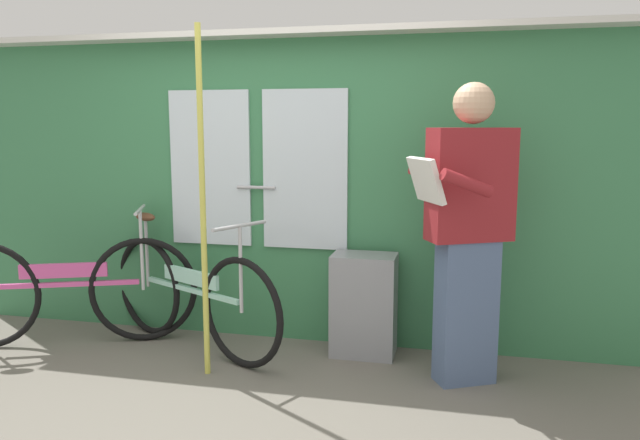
# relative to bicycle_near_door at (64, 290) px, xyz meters

# --- Properties ---
(ground_plane) EXTENTS (5.98, 4.30, 0.04)m
(ground_plane) POSITION_rel_bicycle_near_door_xyz_m (1.47, -0.83, -0.42)
(ground_plane) COLOR #666056
(train_door_wall) EXTENTS (4.98, 0.28, 2.16)m
(train_door_wall) POSITION_rel_bicycle_near_door_xyz_m (1.46, 0.51, 0.73)
(train_door_wall) COLOR #387A4C
(train_door_wall) RESTS_ON ground_plane
(bicycle_near_door) EXTENTS (1.70, 0.77, 0.96)m
(bicycle_near_door) POSITION_rel_bicycle_near_door_xyz_m (0.00, 0.00, 0.00)
(bicycle_near_door) COLOR black
(bicycle_near_door) RESTS_ON ground_plane
(bicycle_leaning_behind) EXTENTS (1.56, 0.83, 0.93)m
(bicycle_leaning_behind) POSITION_rel_bicycle_near_door_xyz_m (0.89, 0.13, -0.02)
(bicycle_leaning_behind) COLOR black
(bicycle_leaning_behind) RESTS_ON ground_plane
(passenger_reading_newspaper) EXTENTS (0.64, 0.59, 1.78)m
(passenger_reading_newspaper) POSITION_rel_bicycle_near_door_xyz_m (2.72, -0.01, 0.54)
(passenger_reading_newspaper) COLOR slate
(passenger_reading_newspaper) RESTS_ON ground_plane
(trash_bin_by_wall) EXTENTS (0.42, 0.28, 0.69)m
(trash_bin_by_wall) POSITION_rel_bicycle_near_door_xyz_m (2.07, 0.30, -0.05)
(trash_bin_by_wall) COLOR gray
(trash_bin_by_wall) RESTS_ON ground_plane
(handrail_pole) EXTENTS (0.04, 0.04, 2.12)m
(handrail_pole) POSITION_rel_bicycle_near_door_xyz_m (1.17, -0.25, 0.66)
(handrail_pole) COLOR #C6C14C
(handrail_pole) RESTS_ON ground_plane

